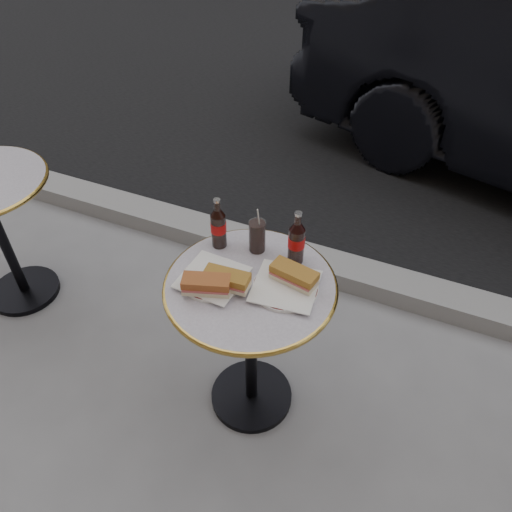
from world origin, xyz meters
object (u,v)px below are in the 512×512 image
at_px(plate_left, 212,279).
at_px(cola_bottle_left, 218,223).
at_px(cola_glass, 257,236).
at_px(cola_bottle_right, 297,237).
at_px(plate_right, 285,287).
at_px(bistro_table, 251,347).

height_order(plate_left, cola_bottle_left, cola_bottle_left).
relative_size(cola_bottle_left, cola_glass, 1.63).
height_order(plate_left, cola_bottle_right, cola_bottle_right).
bearing_deg(cola_glass, cola_bottle_left, -166.74).
relative_size(plate_right, cola_bottle_left, 1.08).
bearing_deg(cola_glass, cola_bottle_right, -0.20).
bearing_deg(cola_bottle_right, plate_left, -137.42).
bearing_deg(plate_right, plate_left, -165.87).
bearing_deg(plate_right, cola_glass, 138.90).
relative_size(plate_right, cola_glass, 1.76).
height_order(plate_right, cola_glass, cola_glass).
xyz_separation_m(plate_right, cola_bottle_right, (-0.02, 0.15, 0.10)).
height_order(bistro_table, cola_bottle_right, cola_bottle_right).
xyz_separation_m(bistro_table, cola_bottle_right, (0.10, 0.17, 0.48)).
xyz_separation_m(bistro_table, cola_glass, (-0.05, 0.17, 0.43)).
relative_size(bistro_table, cola_bottle_right, 3.29).
relative_size(bistro_table, cola_glass, 5.59).
bearing_deg(plate_left, bistro_table, 17.22).
bearing_deg(plate_right, cola_bottle_right, 97.43).
relative_size(plate_left, cola_bottle_left, 1.05).
distance_m(bistro_table, plate_left, 0.40).
bearing_deg(bistro_table, cola_bottle_right, 59.18).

